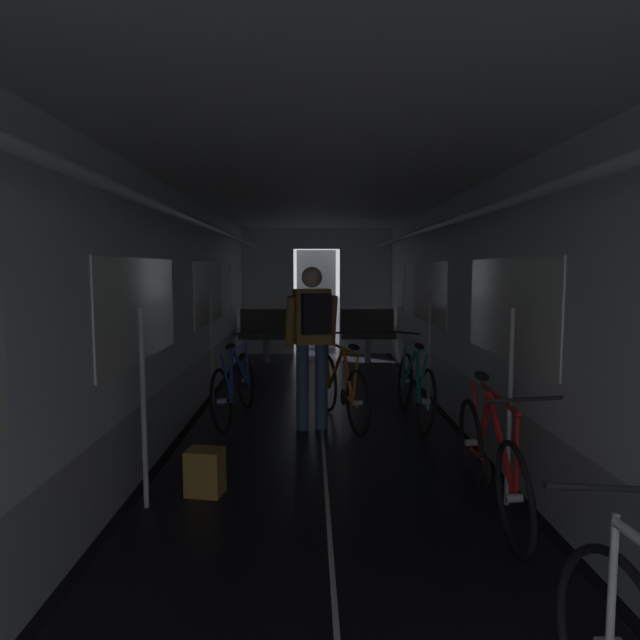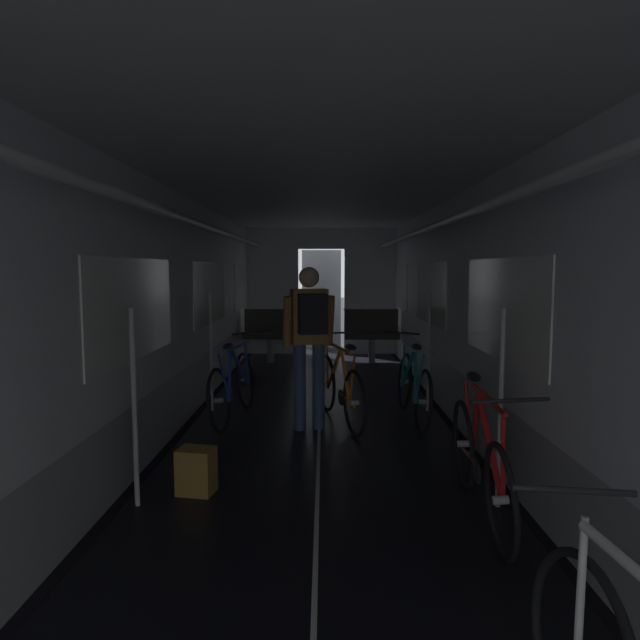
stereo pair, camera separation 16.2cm
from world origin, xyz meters
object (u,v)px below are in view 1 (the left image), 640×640
Objects in this scene: bicycle_blue at (235,386)px; bicycle_red at (490,459)px; backpack_on_floor at (205,472)px; bench_seat_far_left at (267,331)px; bicycle_teal at (414,386)px; person_cyclist_aisle at (313,333)px; bench_seat_far_right at (367,330)px; bicycle_orange_in_aisle at (342,388)px.

bicycle_red is (2.05, -2.36, 0.00)m from bicycle_blue.
bench_seat_far_left is at bearing 90.03° from backpack_on_floor.
bicycle_blue is 1.00× the size of bicycle_red.
bicycle_teal is at bearing 91.78° from bicycle_red.
bicycle_blue is 1.00× the size of person_cyclist_aisle.
bench_seat_far_right is 2.89× the size of backpack_on_floor.
bicycle_blue reaches higher than bicycle_orange_in_aisle.
person_cyclist_aisle is (-1.19, 1.97, 0.63)m from bicycle_red.
bicycle_teal is 1.98m from bicycle_blue.
bench_seat_far_right is at bearing 63.74° from bicycle_blue.
bicycle_orange_in_aisle is at bearing -99.94° from bench_seat_far_right.
bench_seat_far_right is at bearing 76.50° from person_cyclist_aisle.
person_cyclist_aisle is at bearing -103.50° from bench_seat_far_right.
person_cyclist_aisle reaches higher than bicycle_red.
bench_seat_far_right reaches higher than bicycle_red.
bicycle_teal is at bearing -63.14° from bench_seat_far_left.
bicycle_teal is (0.13, -3.80, -0.19)m from bench_seat_far_right.
bicycle_red is 4.98× the size of backpack_on_floor.
bench_seat_far_left is 0.58× the size of person_cyclist_aisle.
person_cyclist_aisle is 4.96× the size of backpack_on_floor.
bench_seat_far_left reaches higher than bicycle_orange_in_aisle.
person_cyclist_aisle reaches higher than bench_seat_far_right.
bench_seat_far_left reaches higher than bicycle_red.
bicycle_red is at bearing -88.22° from bicycle_teal.
backpack_on_floor is at bearing -89.97° from bench_seat_far_left.
bench_seat_far_right is at bearing 91.85° from bicycle_red.
person_cyclist_aisle is (0.86, -0.39, 0.63)m from bicycle_blue.
bicycle_blue is 4.98× the size of backpack_on_floor.
bicycle_orange_in_aisle is 2.20m from backpack_on_floor.
bicycle_teal is 2.75m from backpack_on_floor.
bench_seat_far_right is at bearing 0.00° from bench_seat_far_left.
bicycle_blue is (-1.98, 0.05, -0.00)m from bicycle_teal.
bench_seat_far_right is 6.12m from bicycle_red.
backpack_on_floor is (-0.80, -1.61, -0.85)m from person_cyclist_aisle.
bench_seat_far_right is at bearing 72.66° from backpack_on_floor.
backpack_on_floor is at bearing -107.34° from bench_seat_far_right.
bench_seat_far_left is at bearing 89.21° from bicycle_blue.
bicycle_red is 2.04m from backpack_on_floor.
bench_seat_far_right is 0.60× the size of bicycle_orange_in_aisle.
bicycle_orange_in_aisle is (-0.88, 2.24, 0.00)m from bicycle_red.
bench_seat_far_right is 0.58× the size of bicycle_red.
person_cyclist_aisle reaches higher than bench_seat_far_left.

